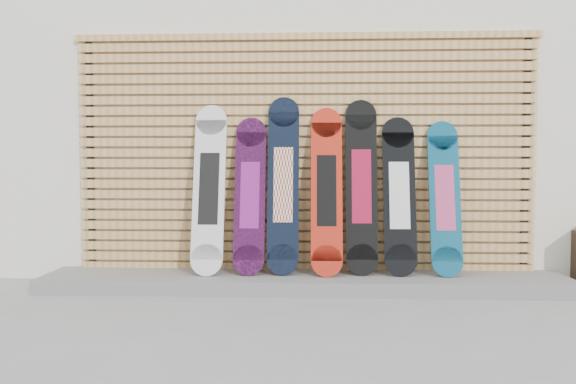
# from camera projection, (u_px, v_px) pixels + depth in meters

# --- Properties ---
(ground) EXTENTS (80.00, 80.00, 0.00)m
(ground) POSITION_uv_depth(u_px,v_px,m) (322.00, 309.00, 4.27)
(ground) COLOR gray
(ground) RESTS_ON ground
(building) EXTENTS (12.00, 5.00, 3.60)m
(building) POSITION_uv_depth(u_px,v_px,m) (355.00, 112.00, 7.65)
(building) COLOR white
(building) RESTS_ON ground
(concrete_step) EXTENTS (4.60, 0.70, 0.12)m
(concrete_step) POSITION_uv_depth(u_px,v_px,m) (304.00, 282.00, 4.95)
(concrete_step) COLOR slate
(concrete_step) RESTS_ON ground
(slat_wall) EXTENTS (4.26, 0.08, 2.29)m
(slat_wall) POSITION_uv_depth(u_px,v_px,m) (304.00, 152.00, 5.18)
(slat_wall) COLOR tan
(slat_wall) RESTS_ON ground
(snowboard_0) EXTENTS (0.29, 0.38, 1.52)m
(snowboard_0) POSITION_uv_depth(u_px,v_px,m) (209.00, 189.00, 5.02)
(snowboard_0) COLOR white
(snowboard_0) RESTS_ON concrete_step
(snowboard_1) EXTENTS (0.28, 0.35, 1.41)m
(snowboard_1) POSITION_uv_depth(u_px,v_px,m) (250.00, 195.00, 5.02)
(snowboard_1) COLOR black
(snowboard_1) RESTS_ON concrete_step
(snowboard_2) EXTENTS (0.28, 0.33, 1.59)m
(snowboard_2) POSITION_uv_depth(u_px,v_px,m) (283.00, 185.00, 5.02)
(snowboard_2) COLOR black
(snowboard_2) RESTS_ON concrete_step
(snowboard_3) EXTENTS (0.28, 0.37, 1.49)m
(snowboard_3) POSITION_uv_depth(u_px,v_px,m) (327.00, 190.00, 4.98)
(snowboard_3) COLOR red
(snowboard_3) RESTS_ON concrete_step
(snowboard_4) EXTENTS (0.28, 0.30, 1.56)m
(snowboard_4) POSITION_uv_depth(u_px,v_px,m) (361.00, 186.00, 5.00)
(snowboard_4) COLOR black
(snowboard_4) RESTS_ON concrete_step
(snowboard_5) EXTENTS (0.29, 0.33, 1.41)m
(snowboard_5) POSITION_uv_depth(u_px,v_px,m) (399.00, 195.00, 4.98)
(snowboard_5) COLOR black
(snowboard_5) RESTS_ON concrete_step
(snowboard_6) EXTENTS (0.27, 0.34, 1.37)m
(snowboard_6) POSITION_uv_depth(u_px,v_px,m) (445.00, 198.00, 4.96)
(snowboard_6) COLOR navy
(snowboard_6) RESTS_ON concrete_step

